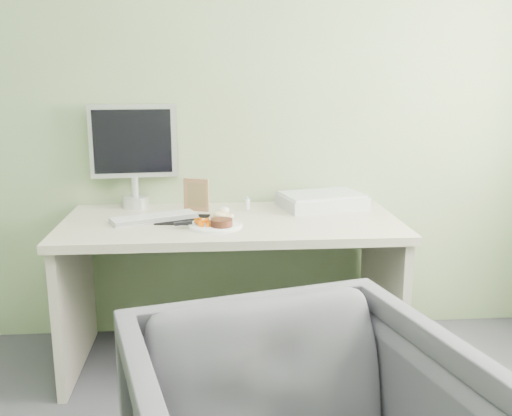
{
  "coord_description": "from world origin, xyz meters",
  "views": [
    {
      "loc": [
        -0.09,
        -1.02,
        1.4
      ],
      "look_at": [
        0.11,
        1.5,
        0.81
      ],
      "focal_mm": 40.0,
      "sensor_mm": 36.0,
      "label": 1
    }
  ],
  "objects": [
    {
      "name": "potato_pile",
      "position": [
        -0.05,
        1.55,
        0.77
      ],
      "size": [
        0.11,
        0.08,
        0.06
      ],
      "primitive_type": "ellipsoid",
      "rotation": [
        0.0,
        0.0,
        0.07
      ],
      "color": "tan",
      "rests_on": "plate"
    },
    {
      "name": "carrot_heap",
      "position": [
        -0.14,
        1.48,
        0.76
      ],
      "size": [
        0.07,
        0.07,
        0.04
      ],
      "primitive_type": "cube",
      "rotation": [
        0.0,
        0.0,
        0.23
      ],
      "color": "#EA6104",
      "rests_on": "plate"
    },
    {
      "name": "steak_knife",
      "position": [
        -0.19,
        1.48,
        0.75
      ],
      "size": [
        0.21,
        0.08,
        0.02
      ],
      "rotation": [
        0.0,
        0.0,
        0.31
      ],
      "color": "silver",
      "rests_on": "plate"
    },
    {
      "name": "wall_back",
      "position": [
        0.0,
        2.0,
        1.35
      ],
      "size": [
        3.5,
        0.0,
        3.5
      ],
      "primitive_type": "plane",
      "rotation": [
        1.57,
        0.0,
        0.0
      ],
      "color": "gray",
      "rests_on": "floor"
    },
    {
      "name": "mousepad",
      "position": [
        -0.23,
        1.64,
        0.73
      ],
      "size": [
        0.26,
        0.24,
        0.0
      ],
      "primitive_type": "cube",
      "rotation": [
        0.0,
        0.0,
        -0.13
      ],
      "color": "black",
      "rests_on": "desk"
    },
    {
      "name": "plate",
      "position": [
        -0.08,
        1.49,
        0.74
      ],
      "size": [
        0.25,
        0.25,
        0.01
      ],
      "primitive_type": "cylinder",
      "color": "white",
      "rests_on": "desk"
    },
    {
      "name": "scanner",
      "position": [
        0.48,
        1.84,
        0.76
      ],
      "size": [
        0.47,
        0.37,
        0.06
      ],
      "primitive_type": "cube",
      "rotation": [
        0.0,
        0.0,
        0.25
      ],
      "color": "#B3B4BA",
      "rests_on": "desk"
    },
    {
      "name": "steak",
      "position": [
        -0.05,
        1.46,
        0.76
      ],
      "size": [
        0.12,
        0.12,
        0.03
      ],
      "primitive_type": "cylinder",
      "rotation": [
        0.0,
        0.0,
        -0.19
      ],
      "color": "black",
      "rests_on": "plate"
    },
    {
      "name": "desk",
      "position": [
        0.0,
        1.62,
        0.55
      ],
      "size": [
        1.6,
        0.75,
        0.73
      ],
      "color": "beige",
      "rests_on": "floor"
    },
    {
      "name": "eyedrop_bottle",
      "position": [
        0.09,
        1.83,
        0.76
      ],
      "size": [
        0.02,
        0.02,
        0.07
      ],
      "color": "white",
      "rests_on": "desk"
    },
    {
      "name": "keyboard",
      "position": [
        -0.36,
        1.63,
        0.75
      ],
      "size": [
        0.42,
        0.27,
        0.02
      ],
      "primitive_type": "cube",
      "rotation": [
        0.0,
        0.0,
        0.41
      ],
      "color": "white",
      "rests_on": "desk"
    },
    {
      "name": "photo_frame",
      "position": [
        -0.17,
        1.82,
        0.81
      ],
      "size": [
        0.13,
        0.06,
        0.17
      ],
      "primitive_type": "cube",
      "rotation": [
        0.0,
        0.0,
        -0.37
      ],
      "color": "brown",
      "rests_on": "desk"
    },
    {
      "name": "monitor",
      "position": [
        -0.49,
        1.94,
        1.03
      ],
      "size": [
        0.44,
        0.14,
        0.53
      ],
      "rotation": [
        0.0,
        0.0,
        0.09
      ],
      "color": "silver",
      "rests_on": "desk"
    },
    {
      "name": "computer_mouse",
      "position": [
        -0.04,
        1.72,
        0.75
      ],
      "size": [
        0.1,
        0.13,
        0.04
      ],
      "primitive_type": "ellipsoid",
      "rotation": [
        0.0,
        0.0,
        -0.39
      ],
      "color": "white",
      "rests_on": "desk"
    }
  ]
}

